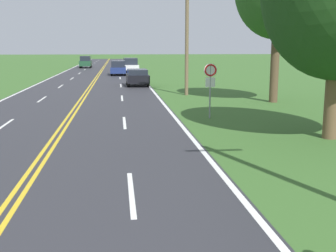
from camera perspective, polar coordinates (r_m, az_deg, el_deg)
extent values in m
cube|color=white|center=(9.56, -4.99, -9.00)|extent=(0.12, 3.00, 0.00)
cube|color=white|center=(18.29, -5.92, 0.47)|extent=(0.12, 3.00, 0.00)
cube|color=white|center=(27.20, -6.25, 3.78)|extent=(0.12, 3.00, 0.00)
cube|color=white|center=(36.15, -6.41, 5.45)|extent=(0.12, 3.00, 0.00)
cube|color=white|center=(45.12, -6.51, 6.46)|extent=(0.12, 3.00, 0.00)
cube|color=white|center=(54.10, -6.58, 7.14)|extent=(0.12, 3.00, 0.00)
cube|color=white|center=(63.09, -6.63, 7.62)|extent=(0.12, 3.00, 0.00)
cube|color=white|center=(72.08, -6.66, 7.98)|extent=(0.12, 3.00, 0.00)
cube|color=white|center=(81.07, -6.69, 8.27)|extent=(0.12, 3.00, 0.00)
cube|color=white|center=(90.07, -6.71, 8.49)|extent=(0.12, 3.00, 0.00)
cube|color=white|center=(99.06, -6.73, 8.68)|extent=(0.12, 3.00, 0.00)
cube|color=white|center=(108.06, -6.75, 8.83)|extent=(0.12, 3.00, 0.00)
cube|color=white|center=(18.90, -21.27, 0.12)|extent=(0.12, 3.00, 0.00)
cube|color=white|center=(27.61, -16.71, 3.50)|extent=(0.12, 3.00, 0.00)
cube|color=white|center=(36.46, -14.33, 5.24)|extent=(0.12, 3.00, 0.00)
cube|color=white|center=(45.37, -12.88, 6.29)|extent=(0.12, 3.00, 0.00)
cube|color=white|center=(54.31, -11.90, 7.00)|extent=(0.12, 3.00, 0.00)
cube|color=white|center=(63.27, -11.20, 7.50)|extent=(0.12, 3.00, 0.00)
cube|color=white|center=(72.24, -10.67, 7.88)|extent=(0.12, 3.00, 0.00)
cube|color=white|center=(81.21, -10.26, 8.17)|extent=(0.12, 3.00, 0.00)
cube|color=white|center=(90.19, -9.93, 8.41)|extent=(0.12, 3.00, 0.00)
cube|color=white|center=(99.17, -9.66, 8.60)|extent=(0.12, 3.00, 0.00)
cube|color=white|center=(108.16, -9.43, 8.76)|extent=(0.12, 3.00, 0.00)
cylinder|color=gray|center=(19.36, 5.71, 4.65)|extent=(0.07, 0.07, 2.45)
cylinder|color=white|center=(19.26, 5.78, 7.53)|extent=(0.60, 0.02, 0.60)
torus|color=red|center=(19.25, 5.79, 7.53)|extent=(0.55, 0.07, 0.55)
cube|color=white|center=(19.30, 5.75, 5.90)|extent=(0.44, 0.02, 0.44)
cylinder|color=brown|center=(28.75, 2.57, 11.23)|extent=(0.24, 0.24, 7.08)
cylinder|color=brown|center=(25.73, 14.25, 8.02)|extent=(0.49, 0.49, 4.40)
cylinder|color=brown|center=(16.00, 21.36, 3.48)|extent=(0.53, 0.53, 2.87)
cylinder|color=black|center=(34.88, -2.72, 5.89)|extent=(0.21, 0.72, 0.72)
cylinder|color=black|center=(34.77, -5.38, 5.84)|extent=(0.21, 0.72, 0.72)
cylinder|color=black|center=(37.16, -3.03, 6.18)|extent=(0.21, 0.72, 0.72)
cylinder|color=black|center=(37.06, -5.53, 6.13)|extent=(0.21, 0.72, 0.72)
cube|color=black|center=(35.94, -4.17, 6.47)|extent=(1.87, 3.74, 0.65)
cube|color=#1E232D|center=(35.90, -4.18, 7.33)|extent=(1.64, 2.62, 0.43)
cylinder|color=black|center=(49.06, -5.83, 7.16)|extent=(0.21, 0.64, 0.64)
cylinder|color=black|center=(49.08, -7.68, 7.12)|extent=(0.21, 0.64, 0.64)
cylinder|color=black|center=(51.92, -5.84, 7.35)|extent=(0.21, 0.64, 0.64)
cylinder|color=black|center=(51.94, -7.59, 7.31)|extent=(0.21, 0.64, 0.64)
cube|color=navy|center=(50.48, -6.74, 7.58)|extent=(1.84, 4.65, 0.67)
cube|color=#1E232D|center=(50.45, -6.76, 8.37)|extent=(1.61, 3.26, 0.71)
cylinder|color=black|center=(55.34, -4.11, 7.65)|extent=(0.22, 0.78, 0.78)
cylinder|color=black|center=(55.24, -5.93, 7.61)|extent=(0.22, 0.78, 0.78)
cylinder|color=black|center=(58.28, -4.34, 7.79)|extent=(0.22, 0.78, 0.78)
cylinder|color=black|center=(58.18, -6.07, 7.76)|extent=(0.22, 0.78, 0.78)
cube|color=white|center=(56.74, -5.12, 7.98)|extent=(2.09, 4.81, 0.63)
cube|color=#1E232D|center=(56.71, -5.13, 8.73)|extent=(1.81, 3.38, 0.85)
cylinder|color=black|center=(70.51, -11.62, 8.06)|extent=(0.21, 0.70, 0.70)
cylinder|color=black|center=(70.38, -10.34, 8.10)|extent=(0.21, 0.70, 0.70)
cylinder|color=black|center=(68.08, -11.81, 7.97)|extent=(0.21, 0.70, 0.70)
cylinder|color=black|center=(67.95, -10.49, 8.01)|extent=(0.21, 0.70, 0.70)
cube|color=#1E472D|center=(69.21, -11.08, 8.34)|extent=(1.81, 3.96, 0.80)
cube|color=#1E232D|center=(69.19, -11.10, 8.98)|extent=(1.59, 2.78, 0.75)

